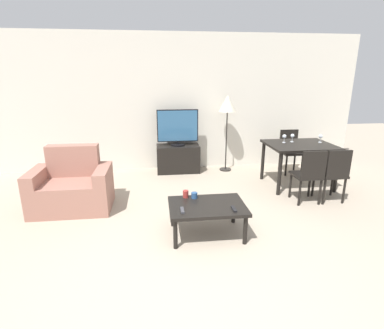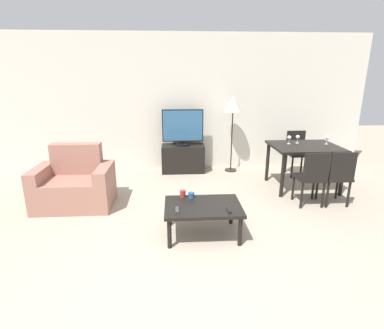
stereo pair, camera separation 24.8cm
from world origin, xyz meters
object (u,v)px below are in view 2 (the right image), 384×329
armchair (75,185)px  coffee_table (203,209)px  remote_secondary (177,210)px  dining_table (304,151)px  tv_stand (183,158)px  wine_glass_center (289,138)px  cup_white_near (183,194)px  dining_chair_far (297,150)px  tv (183,127)px  remote_primary (229,210)px  floor_lamp (233,107)px  cup_colored_far (191,195)px  dining_chair_near_right (337,175)px  dining_chair_near (312,176)px  wine_glass_left (327,138)px  wine_glass_right (298,137)px

armchair → coffee_table: 2.09m
armchair → remote_secondary: armchair is taller
armchair → dining_table: armchair is taller
tv_stand → wine_glass_center: (1.81, -0.92, 0.59)m
cup_white_near → dining_chair_far: bearing=41.1°
tv → remote_primary: 2.82m
wine_glass_center → armchair: bearing=-169.5°
dining_table → floor_lamp: bearing=135.8°
tv_stand → coffee_table: tv_stand is taller
dining_table → cup_colored_far: dining_table is taller
cup_colored_far → coffee_table: bearing=-59.9°
armchair → dining_chair_far: armchair is taller
coffee_table → remote_secondary: 0.35m
dining_chair_far → dining_chair_near_right: 1.52m
armchair → wine_glass_center: size_ratio=7.55×
remote_primary → dining_table: bearing=46.6°
floor_lamp → cup_colored_far: floor_lamp is taller
dining_chair_near → wine_glass_left: (0.60, 0.82, 0.38)m
dining_chair_near → wine_glass_right: 1.01m
dining_chair_near → dining_chair_near_right: same height
remote_primary → cup_white_near: size_ratio=1.59×
cup_white_near → remote_primary: bearing=-39.5°
floor_lamp → wine_glass_right: 1.38m
tv → wine_glass_right: 2.16m
remote_secondary → cup_white_near: bearing=78.6°
dining_chair_far → wine_glass_right: size_ratio=5.83×
floor_lamp → remote_secondary: size_ratio=10.17×
dining_chair_far → cup_white_near: size_ratio=9.05×
coffee_table → remote_primary: size_ratio=6.15×
tv_stand → dining_table: dining_table is taller
coffee_table → dining_chair_near_right: (2.08, 0.76, 0.13)m
armchair → remote_primary: bearing=-29.1°
tv_stand → dining_table: size_ratio=0.77×
dining_table → tv: bearing=152.7°
dining_chair_near → wine_glass_left: wine_glass_left is taller
dining_chair_near → cup_colored_far: 1.90m
armchair → tv_stand: (1.67, 1.57, -0.04)m
wine_glass_center → tv: bearing=153.1°
dining_table → dining_chair_near_right: bearing=-75.6°
dining_chair_far → cup_white_near: dining_chair_far is taller
cup_colored_far → wine_glass_right: size_ratio=0.54×
tv_stand → wine_glass_left: (2.45, -0.99, 0.59)m
remote_secondary → dining_chair_far: bearing=45.2°
dining_table → wine_glass_center: size_ratio=7.61×
tv → wine_glass_center: size_ratio=5.56×
dining_chair_near → dining_chair_far: same height
dining_table → wine_glass_left: 0.46m
armchair → remote_primary: (2.12, -1.18, 0.09)m
coffee_table → dining_chair_far: dining_chair_far is taller
armchair → dining_chair_near_right: (3.91, -0.24, 0.16)m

